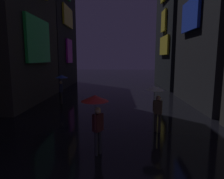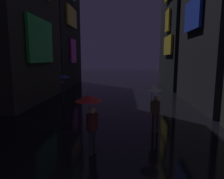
{
  "view_description": "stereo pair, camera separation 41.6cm",
  "coord_description": "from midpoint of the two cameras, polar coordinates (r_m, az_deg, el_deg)",
  "views": [
    {
      "loc": [
        0.37,
        -1.7,
        3.28
      ],
      "look_at": [
        0.0,
        10.27,
        1.43
      ],
      "focal_mm": 32.0,
      "sensor_mm": 36.0,
      "label": 1
    },
    {
      "loc": [
        0.78,
        -1.68,
        3.28
      ],
      "look_at": [
        0.0,
        10.27,
        1.43
      ],
      "focal_mm": 32.0,
      "sensor_mm": 36.0,
      "label": 2
    }
  ],
  "objects": [
    {
      "name": "pedestrian_far_right_blue",
      "position": [
        15.0,
        -15.0,
        2.31
      ],
      "size": [
        0.9,
        0.9,
        2.12
      ],
      "color": "#38332D",
      "rests_on": "ground"
    },
    {
      "name": "building_right_far",
      "position": [
        25.25,
        18.51,
        17.61
      ],
      "size": [
        4.25,
        8.52,
        14.69
      ],
      "color": "black",
      "rests_on": "ground"
    },
    {
      "name": "building_left_far",
      "position": [
        25.61,
        -17.36,
        16.75
      ],
      "size": [
        4.25,
        8.67,
        13.99
      ],
      "color": "#232328",
      "rests_on": "ground"
    },
    {
      "name": "pedestrian_midstreet_left_clear",
      "position": [
        8.94,
        11.03,
        -1.76
      ],
      "size": [
        0.9,
        0.9,
        2.12
      ],
      "color": "#38332D",
      "rests_on": "ground"
    },
    {
      "name": "pedestrian_midstreet_centre_red",
      "position": [
        6.61,
        -6.44,
        -5.37
      ],
      "size": [
        0.9,
        0.9,
        2.12
      ],
      "color": "#2D2D38",
      "rests_on": "ground"
    }
  ]
}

